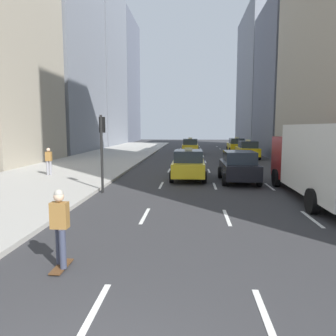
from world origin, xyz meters
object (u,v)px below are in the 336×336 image
object	(u,v)px
box_truck	(324,160)
skateboarder	(60,225)
taxi_second	(188,164)
traffic_light_pole	(102,141)
pedestrian_far_walking	(49,160)
taxi_third	(190,146)
taxi_lead	(247,150)
sedan_black_near	(239,166)
taxi_fourth	(236,145)

from	to	relation	value
box_truck	skateboarder	distance (m)	10.95
taxi_second	traffic_light_pole	world-z (taller)	traffic_light_pole
taxi_second	pedestrian_far_walking	bearing A→B (deg)	179.10
taxi_third	taxi_second	bearing A→B (deg)	-90.00
traffic_light_pole	pedestrian_far_walking	bearing A→B (deg)	136.41
pedestrian_far_walking	traffic_light_pole	distance (m)	6.39
taxi_lead	box_truck	bearing A→B (deg)	-90.00
taxi_third	traffic_light_pole	world-z (taller)	traffic_light_pole
taxi_second	box_truck	bearing A→B (deg)	-43.22
taxi_lead	traffic_light_pole	world-z (taller)	traffic_light_pole
taxi_third	sedan_black_near	distance (m)	19.98
taxi_second	taxi_third	xyz separation A→B (m)	(0.00, 19.03, 0.00)
sedan_black_near	box_truck	world-z (taller)	box_truck
skateboarder	traffic_light_pole	distance (m)	8.56
taxi_second	pedestrian_far_walking	distance (m)	8.48
sedan_black_near	pedestrian_far_walking	bearing A→B (deg)	175.52
taxi_second	pedestrian_far_walking	xyz separation A→B (m)	(-8.48, 0.13, 0.19)
box_truck	traffic_light_pole	distance (m)	9.64
taxi_third	box_truck	world-z (taller)	box_truck
taxi_lead	traffic_light_pole	distance (m)	19.97
pedestrian_far_walking	taxi_second	bearing A→B (deg)	-0.90
taxi_third	traffic_light_pole	xyz separation A→B (m)	(-3.95, -23.20, 1.53)
skateboarder	traffic_light_pole	world-z (taller)	traffic_light_pole
sedan_black_near	traffic_light_pole	xyz separation A→B (m)	(-6.75, -3.43, 1.53)
taxi_second	taxi_third	size ratio (longest dim) A/B	1.00
taxi_third	taxi_fourth	world-z (taller)	same
taxi_fourth	sedan_black_near	world-z (taller)	taxi_fourth
traffic_light_pole	taxi_second	bearing A→B (deg)	46.60
skateboarder	taxi_fourth	bearing A→B (deg)	76.46
taxi_third	skateboarder	distance (m)	31.63
box_truck	taxi_fourth	bearing A→B (deg)	90.00
taxi_second	skateboarder	xyz separation A→B (m)	(-2.59, -12.50, 0.08)
taxi_fourth	skateboarder	size ratio (longest dim) A/B	2.52
taxi_third	pedestrian_far_walking	distance (m)	20.71
box_truck	skateboarder	size ratio (longest dim) A/B	4.81
sedan_black_near	taxi_second	bearing A→B (deg)	165.01
traffic_light_pole	sedan_black_near	bearing A→B (deg)	26.92
taxi_lead	sedan_black_near	xyz separation A→B (m)	(-2.80, -14.04, 0.00)
taxi_second	traffic_light_pole	xyz separation A→B (m)	(-3.95, -4.18, 1.53)
traffic_light_pole	taxi_fourth	bearing A→B (deg)	69.58
taxi_third	skateboarder	bearing A→B (deg)	-94.69
pedestrian_far_walking	box_truck	bearing A→B (deg)	-20.97
traffic_light_pole	box_truck	bearing A→B (deg)	-6.49
skateboarder	pedestrian_far_walking	xyz separation A→B (m)	(-5.89, 12.63, 0.10)
taxi_lead	taxi_third	world-z (taller)	same
taxi_lead	pedestrian_far_walking	world-z (taller)	taxi_lead
taxi_third	box_truck	xyz separation A→B (m)	(5.60, -24.29, 0.83)
taxi_third	taxi_fourth	size ratio (longest dim) A/B	1.00
taxi_third	skateboarder	world-z (taller)	taxi_third
skateboarder	taxi_third	bearing A→B (deg)	85.31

